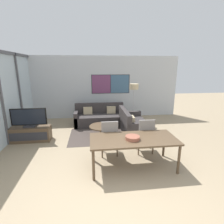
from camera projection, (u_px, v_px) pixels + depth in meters
name	position (u px, v px, depth m)	size (l,w,h in m)	color
ground_plane	(122.00, 199.00, 3.16)	(24.00, 24.00, 0.00)	#9E896B
wall_back	(102.00, 87.00, 8.02)	(7.19, 0.09, 2.80)	silver
window_wall_left	(0.00, 95.00, 5.02)	(0.07, 5.43, 2.80)	silver
area_rug	(102.00, 136.00, 6.07)	(2.22, 1.62, 0.01)	#473D38
tv_console	(31.00, 134.00, 5.60)	(1.22, 0.47, 0.47)	brown
television	(29.00, 118.00, 5.47)	(1.08, 0.20, 0.61)	#2D2D33
sofa_main	(100.00, 118.00, 7.23)	(2.04, 0.87, 0.85)	#383333
sofa_side	(132.00, 125.00, 6.30)	(0.87, 1.62, 0.85)	#383333
coffee_table	(102.00, 128.00, 6.00)	(0.86, 0.86, 0.36)	brown
dining_table	(133.00, 141.00, 4.03)	(1.99, 0.92, 0.73)	brown
dining_chair_left	(109.00, 136.00, 4.61)	(0.46, 0.46, 0.99)	gray
dining_chair_centre	(145.00, 134.00, 4.75)	(0.46, 0.46, 0.99)	gray
fruit_bowl	(133.00, 138.00, 3.93)	(0.32, 0.32, 0.08)	#995642
floor_lamp	(134.00, 89.00, 7.16)	(0.37, 0.37, 1.65)	#2D2D33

